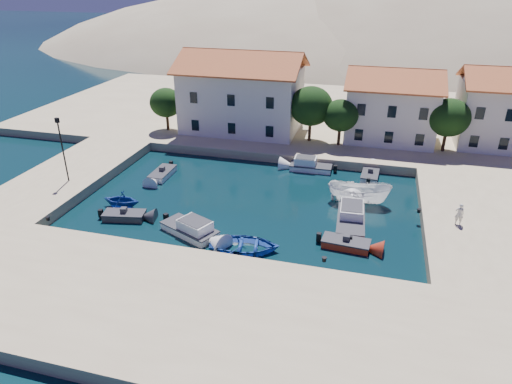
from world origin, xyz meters
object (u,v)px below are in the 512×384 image
at_px(cabin_cruiser_south, 189,228).
at_px(rowboat_south, 245,250).
at_px(building_right, 502,106).
at_px(building_left, 242,90).
at_px(cabin_cruiser_east, 351,219).
at_px(boat_east, 358,203).
at_px(pedestrian, 459,214).
at_px(building_mid, 392,104).
at_px(lamppost, 62,144).

relative_size(cabin_cruiser_south, rowboat_south, 1.00).
bearing_deg(building_right, building_left, -176.19).
height_order(rowboat_south, cabin_cruiser_east, cabin_cruiser_east).
xyz_separation_m(building_left, boat_east, (15.66, -15.48, -5.94)).
relative_size(cabin_cruiser_south, boat_east, 0.94).
relative_size(rowboat_south, pedestrian, 2.95).
relative_size(building_mid, cabin_cruiser_south, 1.97).
distance_m(building_left, cabin_cruiser_east, 25.54).
xyz_separation_m(building_mid, rowboat_south, (-10.18, -26.79, -5.22)).
height_order(boat_east, pedestrian, pedestrian).
relative_size(building_left, rowboat_south, 2.76).
bearing_deg(building_left, lamppost, -119.90).
xyz_separation_m(building_right, boat_east, (-14.34, -17.48, -5.47)).
xyz_separation_m(building_left, building_right, (30.00, 2.00, -0.46)).
xyz_separation_m(building_left, cabin_cruiser_east, (15.30, -19.71, -5.46)).
bearing_deg(rowboat_south, cabin_cruiser_south, 67.14).
bearing_deg(lamppost, building_mid, 35.45).
relative_size(cabin_cruiser_east, pedestrian, 3.14).
relative_size(building_left, pedestrian, 8.13).
xyz_separation_m(rowboat_south, cabin_cruiser_east, (7.48, 6.08, 0.48)).
bearing_deg(boat_east, building_left, 44.76).
distance_m(cabin_cruiser_south, cabin_cruiser_east, 13.37).
distance_m(cabin_cruiser_south, pedestrian, 21.46).
distance_m(cabin_cruiser_east, pedestrian, 8.41).
relative_size(building_mid, rowboat_south, 1.97).
height_order(building_left, rowboat_south, building_left).
bearing_deg(lamppost, building_left, 60.10).
xyz_separation_m(lamppost, boat_east, (27.16, 4.52, -4.75)).
height_order(rowboat_south, boat_east, boat_east).
distance_m(boat_east, pedestrian, 8.95).
bearing_deg(pedestrian, rowboat_south, 22.11).
xyz_separation_m(building_left, pedestrian, (23.57, -19.20, -4.03)).
distance_m(building_left, lamppost, 23.10).
height_order(building_left, lamppost, building_left).
height_order(building_mid, lamppost, building_mid).
distance_m(building_right, cabin_cruiser_south, 38.33).
bearing_deg(building_left, cabin_cruiser_south, -83.40).
height_order(building_right, boat_east, building_right).
xyz_separation_m(cabin_cruiser_south, boat_east, (12.81, 9.10, -0.48)).
bearing_deg(cabin_cruiser_east, building_right, -37.19).
distance_m(building_mid, cabin_cruiser_south, 30.11).
distance_m(building_mid, boat_east, 17.44).
distance_m(lamppost, cabin_cruiser_east, 27.14).
relative_size(building_left, cabin_cruiser_south, 2.76).
bearing_deg(building_right, lamppost, -152.07).
bearing_deg(building_mid, building_right, 4.76).
xyz_separation_m(cabin_cruiser_east, pedestrian, (8.27, 0.51, 1.43)).
xyz_separation_m(building_mid, cabin_cruiser_south, (-15.16, -25.58, -4.75)).
xyz_separation_m(building_left, lamppost, (-11.50, -20.00, -1.18)).
distance_m(building_mid, pedestrian, 21.22).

